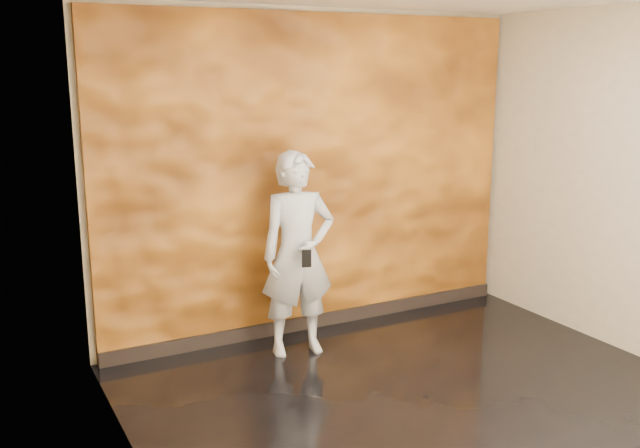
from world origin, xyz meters
The scene contains 5 objects.
room centered at (0.00, 0.00, 1.40)m, with size 4.02×4.02×2.81m.
feature_wall centered at (0.00, 1.96, 1.38)m, with size 3.90×0.06×2.75m, color orange.
baseboard centered at (0.00, 1.92, 0.06)m, with size 3.90×0.04×0.12m, color black.
man centered at (-0.41, 1.50, 0.83)m, with size 0.61×0.40×1.67m, color #A8AFB9.
phone centered at (-0.45, 1.27, 0.86)m, with size 0.07×0.01×0.14m, color black.
Camera 1 is at (-2.84, -3.50, 2.33)m, focal length 40.00 mm.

